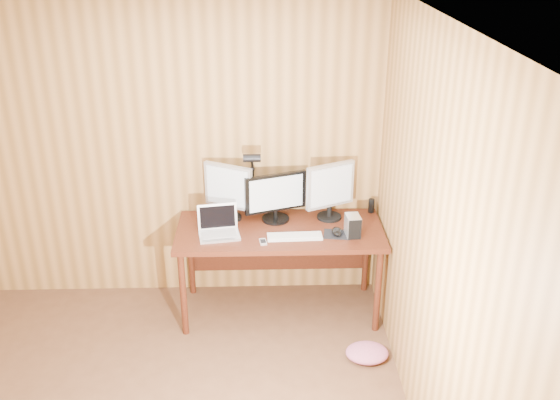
{
  "coord_description": "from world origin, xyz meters",
  "views": [
    {
      "loc": [
        0.8,
        -2.67,
        2.96
      ],
      "look_at": [
        0.93,
        1.58,
        1.02
      ],
      "focal_mm": 40.0,
      "sensor_mm": 36.0,
      "label": 1
    }
  ],
  "objects_px": {
    "monitor_center": "(276,197)",
    "mouse": "(337,232)",
    "monitor_left": "(228,190)",
    "desk_lamp": "(252,174)",
    "keyboard": "(295,236)",
    "monitor_right": "(330,189)",
    "speaker": "(371,206)",
    "phone": "(263,242)",
    "laptop": "(219,227)",
    "desk": "(280,238)",
    "hard_drive": "(353,226)"
  },
  "relations": [
    {
      "from": "desk",
      "to": "phone",
      "type": "relative_size",
      "value": 15.61
    },
    {
      "from": "monitor_center",
      "to": "desk",
      "type": "bearing_deg",
      "value": -90.79
    },
    {
      "from": "desk",
      "to": "phone",
      "type": "xyz_separation_m",
      "value": [
        -0.13,
        -0.29,
        0.13
      ]
    },
    {
      "from": "desk_lamp",
      "to": "keyboard",
      "type": "bearing_deg",
      "value": -39.8
    },
    {
      "from": "phone",
      "to": "desk_lamp",
      "type": "height_order",
      "value": "desk_lamp"
    },
    {
      "from": "hard_drive",
      "to": "speaker",
      "type": "relative_size",
      "value": 1.39
    },
    {
      "from": "laptop",
      "to": "keyboard",
      "type": "xyz_separation_m",
      "value": [
        0.58,
        -0.08,
        -0.04
      ]
    },
    {
      "from": "laptop",
      "to": "phone",
      "type": "height_order",
      "value": "laptop"
    },
    {
      "from": "mouse",
      "to": "hard_drive",
      "type": "height_order",
      "value": "hard_drive"
    },
    {
      "from": "monitor_center",
      "to": "phone",
      "type": "xyz_separation_m",
      "value": [
        -0.1,
        -0.38,
        -0.2
      ]
    },
    {
      "from": "mouse",
      "to": "monitor_right",
      "type": "bearing_deg",
      "value": 100.49
    },
    {
      "from": "monitor_left",
      "to": "speaker",
      "type": "distance_m",
      "value": 1.17
    },
    {
      "from": "phone",
      "to": "desk_lamp",
      "type": "distance_m",
      "value": 0.58
    },
    {
      "from": "keyboard",
      "to": "monitor_right",
      "type": "bearing_deg",
      "value": 45.88
    },
    {
      "from": "monitor_left",
      "to": "monitor_right",
      "type": "height_order",
      "value": "monitor_right"
    },
    {
      "from": "monitor_right",
      "to": "speaker",
      "type": "relative_size",
      "value": 3.95
    },
    {
      "from": "laptop",
      "to": "mouse",
      "type": "distance_m",
      "value": 0.9
    },
    {
      "from": "monitor_right",
      "to": "mouse",
      "type": "distance_m",
      "value": 0.37
    },
    {
      "from": "keyboard",
      "to": "phone",
      "type": "bearing_deg",
      "value": -165.39
    },
    {
      "from": "hard_drive",
      "to": "monitor_right",
      "type": "bearing_deg",
      "value": 110.41
    },
    {
      "from": "hard_drive",
      "to": "desk",
      "type": "bearing_deg",
      "value": 155.41
    },
    {
      "from": "mouse",
      "to": "hard_drive",
      "type": "bearing_deg",
      "value": -3.53
    },
    {
      "from": "monitor_center",
      "to": "monitor_left",
      "type": "xyz_separation_m",
      "value": [
        -0.37,
        0.03,
        0.05
      ]
    },
    {
      "from": "mouse",
      "to": "desk_lamp",
      "type": "bearing_deg",
      "value": 156.62
    },
    {
      "from": "monitor_right",
      "to": "speaker",
      "type": "distance_m",
      "value": 0.41
    },
    {
      "from": "monitor_center",
      "to": "monitor_right",
      "type": "xyz_separation_m",
      "value": [
        0.43,
        0.02,
        0.05
      ]
    },
    {
      "from": "monitor_right",
      "to": "hard_drive",
      "type": "height_order",
      "value": "monitor_right"
    },
    {
      "from": "monitor_right",
      "to": "hard_drive",
      "type": "xyz_separation_m",
      "value": [
        0.15,
        -0.3,
        -0.17
      ]
    },
    {
      "from": "speaker",
      "to": "phone",
      "type": "bearing_deg",
      "value": -150.82
    },
    {
      "from": "mouse",
      "to": "phone",
      "type": "bearing_deg",
      "value": -164.29
    },
    {
      "from": "monitor_right",
      "to": "laptop",
      "type": "xyz_separation_m",
      "value": [
        -0.87,
        -0.25,
        -0.2
      ]
    },
    {
      "from": "desk",
      "to": "desk_lamp",
      "type": "height_order",
      "value": "desk_lamp"
    },
    {
      "from": "monitor_center",
      "to": "speaker",
      "type": "relative_size",
      "value": 4.12
    },
    {
      "from": "laptop",
      "to": "desk_lamp",
      "type": "bearing_deg",
      "value": 39.67
    },
    {
      "from": "monitor_left",
      "to": "keyboard",
      "type": "bearing_deg",
      "value": -6.73
    },
    {
      "from": "monitor_right",
      "to": "desk_lamp",
      "type": "relative_size",
      "value": 0.78
    },
    {
      "from": "monitor_right",
      "to": "monitor_center",
      "type": "bearing_deg",
      "value": 158.01
    },
    {
      "from": "laptop",
      "to": "hard_drive",
      "type": "height_order",
      "value": "laptop"
    },
    {
      "from": "monitor_center",
      "to": "desk_lamp",
      "type": "relative_size",
      "value": 0.82
    },
    {
      "from": "laptop",
      "to": "desk_lamp",
      "type": "distance_m",
      "value": 0.5
    },
    {
      "from": "monitor_left",
      "to": "hard_drive",
      "type": "bearing_deg",
      "value": 8.55
    },
    {
      "from": "hard_drive",
      "to": "mouse",
      "type": "bearing_deg",
      "value": 166.82
    },
    {
      "from": "mouse",
      "to": "phone",
      "type": "xyz_separation_m",
      "value": [
        -0.56,
        -0.11,
        -0.02
      ]
    },
    {
      "from": "phone",
      "to": "laptop",
      "type": "bearing_deg",
      "value": 147.39
    },
    {
      "from": "desk",
      "to": "phone",
      "type": "distance_m",
      "value": 0.34
    },
    {
      "from": "monitor_left",
      "to": "keyboard",
      "type": "xyz_separation_m",
      "value": [
        0.51,
        -0.34,
        -0.24
      ]
    },
    {
      "from": "keyboard",
      "to": "speaker",
      "type": "xyz_separation_m",
      "value": [
        0.65,
        0.42,
        0.05
      ]
    },
    {
      "from": "laptop",
      "to": "keyboard",
      "type": "bearing_deg",
      "value": -17.16
    },
    {
      "from": "keyboard",
      "to": "mouse",
      "type": "relative_size",
      "value": 3.45
    },
    {
      "from": "monitor_center",
      "to": "mouse",
      "type": "bearing_deg",
      "value": -48.75
    }
  ]
}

